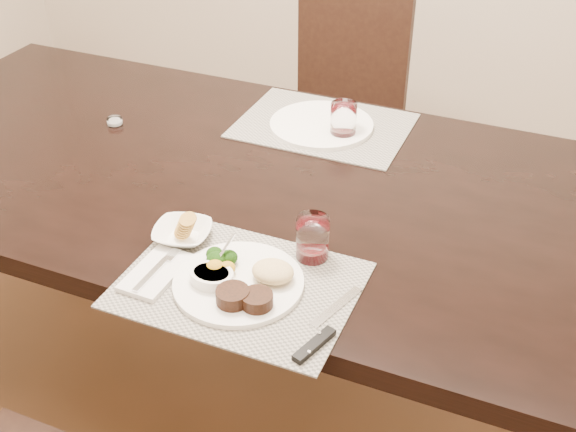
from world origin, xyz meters
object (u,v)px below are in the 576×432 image
at_px(wine_glass_near, 312,240).
at_px(far_plate, 321,125).
at_px(steak_knife, 320,335).
at_px(dinner_plate, 243,282).
at_px(chair_far, 341,107).
at_px(cracker_bowl, 183,233).

xyz_separation_m(wine_glass_near, far_plate, (-0.19, 0.55, -0.04)).
bearing_deg(steak_knife, dinner_plate, 176.82).
xyz_separation_m(dinner_plate, wine_glass_near, (0.09, 0.15, 0.03)).
bearing_deg(chair_far, dinner_plate, -79.00).
bearing_deg(far_plate, chair_far, 103.85).
relative_size(cracker_bowl, far_plate, 0.52).
xyz_separation_m(chair_far, cracker_bowl, (0.07, -1.24, 0.27)).
bearing_deg(steak_knife, cracker_bowl, 174.06).
height_order(steak_knife, wine_glass_near, wine_glass_near).
xyz_separation_m(cracker_bowl, far_plate, (0.09, 0.60, -0.01)).
relative_size(chair_far, far_plate, 3.18).
xyz_separation_m(dinner_plate, far_plate, (-0.10, 0.70, -0.01)).
height_order(steak_knife, cracker_bowl, cracker_bowl).
xyz_separation_m(chair_far, far_plate, (0.16, -0.63, 0.26)).
relative_size(chair_far, steak_knife, 3.79).
distance_m(dinner_plate, wine_glass_near, 0.17).
bearing_deg(far_plate, cracker_bowl, -98.17).
bearing_deg(chair_far, far_plate, -76.15).
bearing_deg(wine_glass_near, chair_far, 106.26).
relative_size(steak_knife, far_plate, 0.84).
xyz_separation_m(steak_knife, far_plate, (-0.29, 0.77, 0.00)).
bearing_deg(wine_glass_near, cracker_bowl, -169.24).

